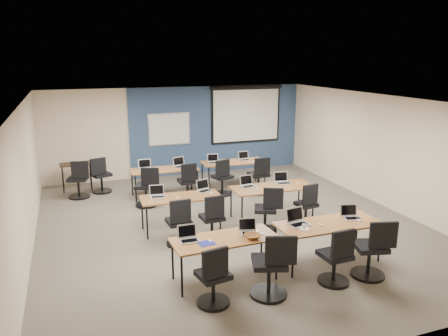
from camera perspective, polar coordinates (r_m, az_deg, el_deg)
name	(u,v)px	position (r m, az deg, el deg)	size (l,w,h in m)	color
floor	(230,225)	(9.65, 0.83, -7.43)	(8.00, 9.00, 0.02)	#6B6354
ceiling	(231,101)	(9.00, 0.90, 8.74)	(8.00, 9.00, 0.02)	white
wall_back	(178,132)	(13.44, -5.98, 4.75)	(8.00, 0.04, 2.70)	beige
wall_front	(366,252)	(5.49, 18.07, -10.44)	(8.00, 0.04, 2.70)	beige
wall_left	(25,183)	(8.70, -24.61, -1.85)	(0.04, 9.00, 2.70)	beige
wall_right	(385,152)	(11.25, 20.29, 2.03)	(0.04, 9.00, 2.70)	beige
blue_accent_panel	(217,129)	(13.76, -0.88, 5.05)	(5.50, 0.04, 2.70)	#3D5977
whiteboard	(169,129)	(13.29, -7.17, 5.04)	(1.28, 0.03, 0.98)	silver
projector_screen	(246,111)	(13.97, 2.92, 7.39)	(2.40, 0.10, 1.82)	black
training_table_front_left	(225,241)	(7.17, 0.08, -9.49)	(1.72, 0.72, 0.73)	#996128
training_table_front_right	(328,225)	(7.99, 13.48, -7.31)	(1.87, 0.78, 0.73)	brown
training_table_mid_left	(181,199)	(9.23, -5.66, -4.02)	(1.67, 0.70, 0.73)	brown
training_table_mid_right	(272,189)	(9.92, 6.35, -2.68)	(1.87, 0.78, 0.73)	#A97548
training_table_back_left	(164,171)	(11.50, -7.79, -0.36)	(1.74, 0.72, 0.73)	#985F26
training_table_back_right	(234,163)	(12.20, 1.26, 0.63)	(1.77, 0.74, 0.73)	olive
laptop_0	(188,237)	(7.08, -4.67, -8.94)	(0.31, 0.26, 0.24)	silver
mouse_0	(210,241)	(7.04, -1.82, -9.48)	(0.05, 0.09, 0.03)	white
task_chair_0	(214,281)	(6.58, -1.35, -14.56)	(0.50, 0.50, 0.98)	black
laptop_1	(249,230)	(7.35, 3.26, -8.03)	(0.30, 0.26, 0.23)	#B1B1B8
mouse_1	(262,233)	(7.33, 4.97, -8.51)	(0.06, 0.09, 0.03)	white
task_chair_1	(272,270)	(6.83, 6.25, -13.16)	(0.60, 0.58, 1.06)	black
laptop_2	(297,220)	(7.80, 9.55, -6.77)	(0.36, 0.31, 0.27)	#B7B7B9
mouse_2	(320,225)	(7.84, 12.47, -7.26)	(0.05, 0.09, 0.03)	white
task_chair_2	(336,261)	(7.36, 14.45, -11.67)	(0.51, 0.51, 0.99)	black
laptop_3	(351,215)	(8.30, 16.25, -5.92)	(0.31, 0.27, 0.24)	#A5A5AE
mouse_3	(359,220)	(8.21, 17.22, -6.55)	(0.06, 0.10, 0.04)	white
task_chair_3	(372,253)	(7.73, 18.80, -10.52)	(0.57, 0.56, 1.04)	black
laptop_4	(157,194)	(9.25, -8.68, -3.38)	(0.31, 0.26, 0.24)	#AFAFB1
mouse_4	(178,198)	(9.12, -6.07, -3.87)	(0.06, 0.09, 0.03)	white
task_chair_4	(179,226)	(8.54, -5.85, -7.56)	(0.50, 0.50, 0.98)	black
laptop_5	(204,188)	(9.55, -2.65, -2.65)	(0.31, 0.27, 0.24)	silver
mouse_5	(211,193)	(9.38, -1.65, -3.27)	(0.06, 0.10, 0.04)	white
task_chair_5	(213,222)	(8.74, -1.49, -7.01)	(0.49, 0.49, 0.97)	black
laptop_6	(248,184)	(9.87, 3.10, -2.08)	(0.32, 0.27, 0.25)	#B7B7B7
mouse_6	(258,189)	(9.70, 4.42, -2.69)	(0.06, 0.09, 0.03)	white
task_chair_6	(267,213)	(9.20, 5.66, -5.90)	(0.54, 0.51, 0.99)	black
laptop_7	(283,180)	(10.20, 7.65, -1.63)	(0.34, 0.29, 0.26)	silver
mouse_7	(298,183)	(10.25, 9.62, -1.93)	(0.05, 0.09, 0.03)	white
task_chair_7	(307,207)	(9.72, 10.79, -5.08)	(0.46, 0.46, 0.95)	black
laptop_8	(145,167)	(11.54, -10.25, 0.16)	(0.33, 0.28, 0.25)	#AEAEB5
mouse_8	(149,171)	(11.33, -9.72, -0.36)	(0.05, 0.09, 0.03)	white
task_chair_8	(147,190)	(10.82, -10.03, -2.85)	(0.56, 0.53, 1.01)	black
laptop_9	(180,164)	(11.67, -5.83, 0.47)	(0.33, 0.28, 0.25)	#B1B1B1
mouse_9	(184,166)	(11.65, -5.19, 0.20)	(0.06, 0.09, 0.03)	white
task_chair_9	(188,185)	(11.20, -4.74, -2.16)	(0.50, 0.50, 0.98)	black
laptop_10	(214,161)	(12.05, -1.36, 0.98)	(0.31, 0.26, 0.24)	#B3B3C1
mouse_10	(221,163)	(11.95, -0.41, 0.63)	(0.06, 0.10, 0.04)	white
task_chair_10	(222,180)	(11.52, -0.22, -1.61)	(0.52, 0.51, 1.00)	black
laptop_11	(244,158)	(12.37, 2.69, 1.32)	(0.31, 0.27, 0.24)	silver
mouse_11	(254,162)	(12.17, 3.92, 0.85)	(0.06, 0.10, 0.04)	white
task_chair_11	(259,178)	(11.69, 4.64, -1.35)	(0.54, 0.54, 1.02)	black
blue_mousepad	(207,243)	(6.97, -2.30, -9.79)	(0.25, 0.21, 0.01)	navy
snack_bowl	(253,236)	(7.16, 3.80, -8.83)	(0.32, 0.32, 0.08)	brown
snack_plate	(305,229)	(7.62, 10.48, -7.82)	(0.18, 0.18, 0.01)	white
coffee_cup	(304,227)	(7.62, 10.44, -7.53)	(0.07, 0.07, 0.06)	silver
utility_table	(76,167)	(12.60, -18.75, 0.12)	(0.85, 0.47, 0.75)	black
spare_chair_a	(101,178)	(12.17, -15.79, -1.28)	(0.54, 0.52, 1.00)	black
spare_chair_b	(79,183)	(11.89, -18.42, -1.81)	(0.55, 0.53, 1.01)	black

